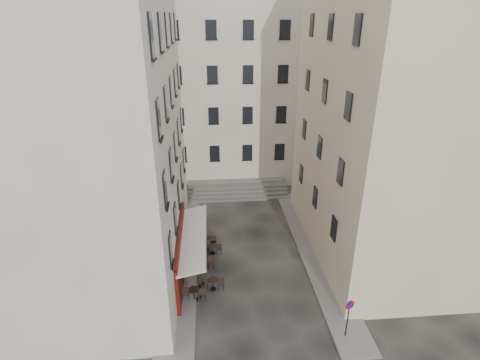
{
  "coord_description": "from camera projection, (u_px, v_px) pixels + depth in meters",
  "views": [
    {
      "loc": [
        -2.41,
        -18.29,
        15.17
      ],
      "look_at": [
        -0.52,
        4.0,
        5.22
      ],
      "focal_mm": 28.0,
      "sensor_mm": 36.0,
      "label": 1
    }
  ],
  "objects": [
    {
      "name": "ground",
      "position": [
        254.0,
        283.0,
        23.0
      ],
      "size": [
        90.0,
        90.0,
        0.0
      ],
      "primitive_type": "plane",
      "color": "black",
      "rests_on": "ground"
    },
    {
      "name": "sidewalk_left",
      "position": [
        184.0,
        249.0,
        26.27
      ],
      "size": [
        2.0,
        22.0,
        0.12
      ],
      "primitive_type": "cube",
      "color": "slate",
      "rests_on": "ground"
    },
    {
      "name": "sidewalk_right",
      "position": [
        313.0,
        251.0,
        26.05
      ],
      "size": [
        2.0,
        18.0,
        0.12
      ],
      "primitive_type": "cube",
      "color": "slate",
      "rests_on": "ground"
    },
    {
      "name": "building_left",
      "position": [
        62.0,
        110.0,
        20.73
      ],
      "size": [
        12.2,
        16.2,
        20.6
      ],
      "color": "beige",
      "rests_on": "ground"
    },
    {
      "name": "building_right",
      "position": [
        417.0,
        117.0,
        23.21
      ],
      "size": [
        12.2,
        14.2,
        18.6
      ],
      "color": "beige",
      "rests_on": "ground"
    },
    {
      "name": "building_back",
      "position": [
        222.0,
        80.0,
        36.43
      ],
      "size": [
        18.2,
        10.2,
        18.6
      ],
      "color": "beige",
      "rests_on": "ground"
    },
    {
      "name": "cafe_storefront",
      "position": [
        182.0,
        252.0,
        22.82
      ],
      "size": [
        1.74,
        7.3,
        3.5
      ],
      "color": "#450F09",
      "rests_on": "ground"
    },
    {
      "name": "stone_steps",
      "position": [
        238.0,
        190.0,
        34.29
      ],
      "size": [
        9.0,
        3.15,
        0.8
      ],
      "color": "#595755",
      "rests_on": "ground"
    },
    {
      "name": "bollard_near",
      "position": [
        200.0,
        291.0,
        21.63
      ],
      "size": [
        0.12,
        0.12,
        0.98
      ],
      "color": "black",
      "rests_on": "ground"
    },
    {
      "name": "bollard_mid",
      "position": [
        201.0,
        255.0,
        24.81
      ],
      "size": [
        0.12,
        0.12,
        0.98
      ],
      "color": "black",
      "rests_on": "ground"
    },
    {
      "name": "bollard_far",
      "position": [
        201.0,
        228.0,
        28.0
      ],
      "size": [
        0.12,
        0.12,
        0.98
      ],
      "color": "black",
      "rests_on": "ground"
    },
    {
      "name": "no_parking_sign",
      "position": [
        349.0,
        312.0,
        18.48
      ],
      "size": [
        0.53,
        0.19,
        2.4
      ],
      "rotation": [
        0.0,
        0.0,
        0.29
      ],
      "color": "black",
      "rests_on": "ground"
    },
    {
      "name": "bistro_table_a",
      "position": [
        194.0,
        293.0,
        21.47
      ],
      "size": [
        1.39,
        0.65,
        0.98
      ],
      "color": "black",
      "rests_on": "ground"
    },
    {
      "name": "bistro_table_b",
      "position": [
        213.0,
        283.0,
        22.31
      ],
      "size": [
        1.33,
        0.62,
        0.94
      ],
      "color": "black",
      "rests_on": "ground"
    },
    {
      "name": "bistro_table_c",
      "position": [
        204.0,
        261.0,
        24.27
      ],
      "size": [
        1.41,
        0.66,
        0.99
      ],
      "color": "black",
      "rests_on": "ground"
    },
    {
      "name": "bistro_table_d",
      "position": [
        213.0,
        248.0,
        25.66
      ],
      "size": [
        1.23,
        0.58,
        0.87
      ],
      "color": "black",
      "rests_on": "ground"
    },
    {
      "name": "bistro_table_e",
      "position": [
        206.0,
        241.0,
        26.4
      ],
      "size": [
        1.37,
        0.64,
        0.96
      ],
      "color": "black",
      "rests_on": "ground"
    },
    {
      "name": "pedestrian",
      "position": [
        202.0,
        253.0,
        24.37
      ],
      "size": [
        0.8,
        0.72,
        1.84
      ],
      "primitive_type": "imported",
      "rotation": [
        0.0,
        0.0,
        3.66
      ],
      "color": "black",
      "rests_on": "ground"
    }
  ]
}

